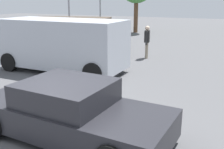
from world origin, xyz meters
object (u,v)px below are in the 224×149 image
Objects in this scene: pedestrian at (147,39)px; dog at (22,92)px; suv_dark at (69,32)px; van_white at (62,43)px; sedan_foreground at (70,112)px.

dog is at bearing -113.01° from pedestrian.
suv_dark is 5.03m from pedestrian.
van_white is at bearing 107.67° from suv_dark.
van_white is at bearing 129.86° from sedan_foreground.
van_white is 3.19× the size of pedestrian.
pedestrian is at bearing 100.29° from sedan_foreground.
sedan_foreground reaches higher than dog.
pedestrian is (1.39, 7.22, 0.72)m from dog.
van_white is (-3.46, 4.53, 0.57)m from sedan_foreground.
pedestrian is (-1.16, 8.42, 0.39)m from sedan_foreground.
dog is 0.40× the size of pedestrian.
dog is 7.39m from pedestrian.
van_white is at bearing -132.77° from pedestrian.
van_white reaches higher than dog.
sedan_foreground is 5.73m from van_white.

